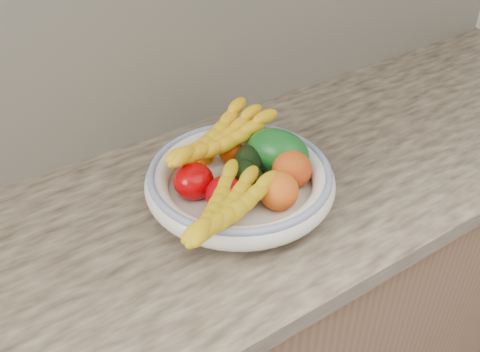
% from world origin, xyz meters
% --- Properties ---
extents(kitchen_counter, '(2.44, 0.66, 1.40)m').
position_xyz_m(kitchen_counter, '(0.00, 1.69, 0.46)').
color(kitchen_counter, brown).
rests_on(kitchen_counter, ground).
extents(fruit_bowl, '(0.39, 0.39, 0.08)m').
position_xyz_m(fruit_bowl, '(0.00, 1.66, 0.95)').
color(fruit_bowl, white).
rests_on(fruit_bowl, kitchen_counter).
extents(clementine_back_left, '(0.06, 0.06, 0.04)m').
position_xyz_m(clementine_back_left, '(-0.02, 1.77, 0.95)').
color(clementine_back_left, '#EF6405').
rests_on(clementine_back_left, fruit_bowl).
extents(clementine_back_right, '(0.07, 0.07, 0.05)m').
position_xyz_m(clementine_back_right, '(0.04, 1.75, 0.95)').
color(clementine_back_right, '#E74804').
rests_on(clementine_back_right, fruit_bowl).
extents(tomato_left, '(0.09, 0.09, 0.07)m').
position_xyz_m(tomato_left, '(-0.09, 1.69, 0.96)').
color(tomato_left, '#AF0003').
rests_on(tomato_left, fruit_bowl).
extents(tomato_near_left, '(0.09, 0.09, 0.07)m').
position_xyz_m(tomato_near_left, '(-0.06, 1.62, 0.96)').
color(tomato_near_left, '#9E0009').
rests_on(tomato_near_left, fruit_bowl).
extents(avocado_center, '(0.07, 0.10, 0.07)m').
position_xyz_m(avocado_center, '(0.00, 1.65, 0.96)').
color(avocado_center, black).
rests_on(avocado_center, fruit_bowl).
extents(avocado_right, '(0.11, 0.11, 0.06)m').
position_xyz_m(avocado_right, '(0.04, 1.69, 0.96)').
color(avocado_right, black).
rests_on(avocado_right, fruit_bowl).
extents(green_mango, '(0.17, 0.18, 0.12)m').
position_xyz_m(green_mango, '(0.10, 1.67, 0.98)').
color(green_mango, '#0F5018').
rests_on(green_mango, fruit_bowl).
extents(peach_front, '(0.10, 0.10, 0.08)m').
position_xyz_m(peach_front, '(0.03, 1.57, 0.97)').
color(peach_front, orange).
rests_on(peach_front, fruit_bowl).
extents(peach_right, '(0.10, 0.10, 0.08)m').
position_xyz_m(peach_right, '(0.09, 1.61, 0.97)').
color(peach_right, orange).
rests_on(peach_right, fruit_bowl).
extents(banana_bunch_back, '(0.33, 0.20, 0.09)m').
position_xyz_m(banana_bunch_back, '(0.01, 1.75, 0.99)').
color(banana_bunch_back, yellow).
rests_on(banana_bunch_back, fruit_bowl).
extents(banana_bunch_front, '(0.30, 0.24, 0.08)m').
position_xyz_m(banana_bunch_front, '(-0.10, 1.56, 0.98)').
color(banana_bunch_front, yellow).
rests_on(banana_bunch_front, fruit_bowl).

